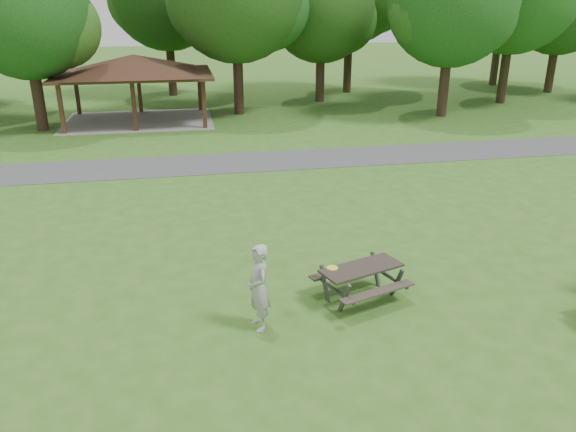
{
  "coord_description": "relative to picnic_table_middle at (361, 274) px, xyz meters",
  "views": [
    {
      "loc": [
        -1.65,
        -9.67,
        6.73
      ],
      "look_at": [
        1.0,
        4.0,
        1.3
      ],
      "focal_mm": 35.0,
      "sensor_mm": 36.0,
      "label": 1
    }
  ],
  "objects": [
    {
      "name": "tree_row_d",
      "position": [
        -11.22,
        20.9,
        5.14
      ],
      "size": [
        6.93,
        6.6,
        9.27
      ],
      "color": "black",
      "rests_on": "ground"
    },
    {
      "name": "picnic_table_middle",
      "position": [
        0.0,
        0.0,
        0.0
      ],
      "size": [
        2.37,
        2.12,
        0.85
      ],
      "color": "black",
      "rests_on": "ground"
    },
    {
      "name": "ground",
      "position": [
        -2.3,
        -1.62,
        -0.63
      ],
      "size": [
        160.0,
        160.0,
        0.0
      ],
      "primitive_type": "plane",
      "color": "#315F1B",
      "rests_on": "ground"
    },
    {
      "name": "asphalt_path",
      "position": [
        -2.3,
        12.38,
        -0.62
      ],
      "size": [
        120.0,
        3.2,
        0.02
      ],
      "primitive_type": "cube",
      "color": "#424144",
      "rests_on": "ground"
    },
    {
      "name": "tree_row_i",
      "position": [
        23.78,
        27.4,
        5.28
      ],
      "size": [
        7.14,
        6.8,
        9.52
      ],
      "color": "black",
      "rests_on": "ground"
    },
    {
      "name": "frisbee_thrower",
      "position": [
        -2.56,
        -0.81,
        0.35
      ],
      "size": [
        0.59,
        0.78,
        1.95
      ],
      "primitive_type": "imported",
      "rotation": [
        0.0,
        0.0,
        -1.39
      ],
      "color": "#A5A5A8",
      "rests_on": "ground"
    },
    {
      "name": "frisbee_in_flight",
      "position": [
        -0.96,
        -0.87,
        0.69
      ],
      "size": [
        0.26,
        0.26,
        0.02
      ],
      "color": "yellow",
      "rests_on": "ground"
    },
    {
      "name": "pavilion",
      "position": [
        -6.3,
        22.38,
        2.43
      ],
      "size": [
        8.6,
        7.01,
        3.76
      ],
      "color": "#3E2516",
      "rests_on": "ground"
    },
    {
      "name": "tree_row_f",
      "position": [
        5.79,
        26.9,
        5.21
      ],
      "size": [
        7.35,
        7.0,
        9.55
      ],
      "color": "#301F15",
      "rests_on": "ground"
    },
    {
      "name": "tree_row_g",
      "position": [
        11.79,
        20.4,
        5.7
      ],
      "size": [
        7.77,
        7.4,
        10.25
      ],
      "color": "black",
      "rests_on": "ground"
    }
  ]
}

